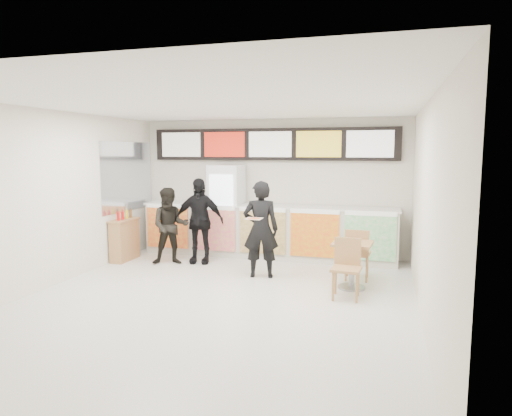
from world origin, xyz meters
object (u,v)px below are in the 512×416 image
at_px(drinks_fridge, 226,210).
at_px(customer_mid, 199,221).
at_px(customer_main, 261,229).
at_px(cafe_table, 352,257).
at_px(customer_left, 170,226).
at_px(condiment_ledge, 125,239).
at_px(service_counter, 267,231).

height_order(drinks_fridge, customer_mid, drinks_fridge).
distance_m(customer_main, cafe_table, 1.72).
relative_size(customer_main, cafe_table, 1.09).
relative_size(drinks_fridge, customer_mid, 1.14).
height_order(customer_left, cafe_table, customer_left).
relative_size(cafe_table, condiment_ledge, 1.56).
relative_size(service_counter, condiment_ledge, 5.31).
bearing_deg(customer_mid, condiment_ledge, -179.92).
height_order(service_counter, customer_main, customer_main).
distance_m(drinks_fridge, customer_left, 1.43).
bearing_deg(customer_main, drinks_fridge, -64.12).
height_order(customer_mid, cafe_table, customer_mid).
bearing_deg(drinks_fridge, customer_mid, -107.22).
relative_size(service_counter, customer_mid, 3.16).
distance_m(service_counter, condiment_ledge, 3.04).
xyz_separation_m(customer_left, cafe_table, (3.70, -0.68, -0.24)).
bearing_deg(cafe_table, customer_main, 176.08).
xyz_separation_m(drinks_fridge, cafe_table, (2.90, -1.85, -0.45)).
distance_m(customer_left, condiment_ledge, 1.14).
bearing_deg(customer_mid, customer_left, -161.12).
bearing_deg(customer_mid, customer_main, -32.76).
xyz_separation_m(service_counter, drinks_fridge, (-0.93, 0.02, 0.43)).
relative_size(customer_left, customer_mid, 0.89).
bearing_deg(cafe_table, service_counter, 141.75).
height_order(cafe_table, condiment_ledge, condiment_ledge).
relative_size(customer_main, condiment_ledge, 1.70).
distance_m(drinks_fridge, cafe_table, 3.47).
bearing_deg(customer_main, cafe_table, 159.44).
bearing_deg(drinks_fridge, customer_main, -52.26).
xyz_separation_m(customer_main, customer_left, (-2.03, 0.43, -0.10)).
bearing_deg(service_counter, drinks_fridge, 179.01).
height_order(service_counter, customer_left, customer_left).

